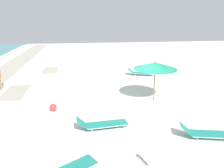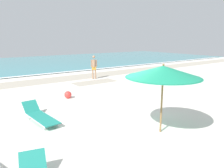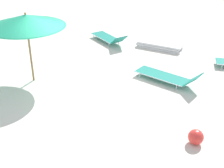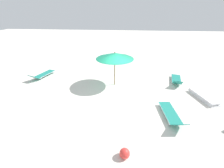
{
  "view_description": "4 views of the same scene",
  "coord_description": "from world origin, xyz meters",
  "px_view_note": "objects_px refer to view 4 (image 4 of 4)",
  "views": [
    {
      "loc": [
        -10.75,
        2.54,
        4.62
      ],
      "look_at": [
        0.63,
        0.94,
        1.07
      ],
      "focal_mm": 35.0,
      "sensor_mm": 36.0,
      "label": 1
    },
    {
      "loc": [
        -4.59,
        -6.07,
        3.08
      ],
      "look_at": [
        0.66,
        1.29,
        1.14
      ],
      "focal_mm": 35.0,
      "sensor_mm": 36.0,
      "label": 2
    },
    {
      "loc": [
        5.5,
        6.74,
        4.71
      ],
      "look_at": [
        0.31,
        1.77,
        0.92
      ],
      "focal_mm": 50.0,
      "sensor_mm": 36.0,
      "label": 3
    },
    {
      "loc": [
        -0.02,
        7.65,
        4.68
      ],
      "look_at": [
        0.62,
        0.7,
        1.14
      ],
      "focal_mm": 24.0,
      "sensor_mm": 36.0,
      "label": 4
    }
  ],
  "objects_px": {
    "sun_lounger_beside_umbrella": "(172,115)",
    "sun_lounger_near_water_left": "(177,80)",
    "sun_lounger_near_water_right": "(43,74)",
    "lounger_stack": "(203,96)",
    "beach_ball": "(125,153)",
    "beach_umbrella": "(115,56)"
  },
  "relations": [
    {
      "from": "lounger_stack",
      "to": "sun_lounger_near_water_left",
      "type": "distance_m",
      "value": 2.23
    },
    {
      "from": "lounger_stack",
      "to": "beach_ball",
      "type": "relative_size",
      "value": 5.38
    },
    {
      "from": "sun_lounger_near_water_right",
      "to": "beach_umbrella",
      "type": "bearing_deg",
      "value": -170.9
    },
    {
      "from": "sun_lounger_beside_umbrella",
      "to": "sun_lounger_near_water_right",
      "type": "bearing_deg",
      "value": -31.08
    },
    {
      "from": "sun_lounger_near_water_left",
      "to": "beach_ball",
      "type": "relative_size",
      "value": 5.7
    },
    {
      "from": "beach_umbrella",
      "to": "lounger_stack",
      "type": "relative_size",
      "value": 1.2
    },
    {
      "from": "sun_lounger_near_water_left",
      "to": "sun_lounger_near_water_right",
      "type": "distance_m",
      "value": 9.84
    },
    {
      "from": "beach_umbrella",
      "to": "beach_ball",
      "type": "height_order",
      "value": "beach_umbrella"
    },
    {
      "from": "sun_lounger_beside_umbrella",
      "to": "sun_lounger_near_water_right",
      "type": "height_order",
      "value": "sun_lounger_beside_umbrella"
    },
    {
      "from": "sun_lounger_near_water_left",
      "to": "beach_umbrella",
      "type": "bearing_deg",
      "value": 22.54
    },
    {
      "from": "beach_umbrella",
      "to": "sun_lounger_near_water_right",
      "type": "xyz_separation_m",
      "value": [
        5.54,
        -0.75,
        -1.81
      ]
    },
    {
      "from": "sun_lounger_beside_umbrella",
      "to": "beach_ball",
      "type": "relative_size",
      "value": 6.02
    },
    {
      "from": "sun_lounger_beside_umbrella",
      "to": "sun_lounger_near_water_left",
      "type": "xyz_separation_m",
      "value": [
        -1.36,
        -4.0,
        0.0
      ]
    },
    {
      "from": "beach_ball",
      "to": "sun_lounger_beside_umbrella",
      "type": "bearing_deg",
      "value": -133.37
    },
    {
      "from": "beach_umbrella",
      "to": "sun_lounger_near_water_left",
      "type": "bearing_deg",
      "value": -170.56
    },
    {
      "from": "sun_lounger_near_water_right",
      "to": "beach_ball",
      "type": "height_order",
      "value": "sun_lounger_near_water_right"
    },
    {
      "from": "lounger_stack",
      "to": "beach_umbrella",
      "type": "bearing_deg",
      "value": -30.26
    },
    {
      "from": "sun_lounger_near_water_left",
      "to": "sun_lounger_near_water_right",
      "type": "height_order",
      "value": "sun_lounger_near_water_left"
    },
    {
      "from": "beach_umbrella",
      "to": "lounger_stack",
      "type": "bearing_deg",
      "value": 166.26
    },
    {
      "from": "sun_lounger_beside_umbrella",
      "to": "sun_lounger_near_water_right",
      "type": "relative_size",
      "value": 1.02
    },
    {
      "from": "sun_lounger_beside_umbrella",
      "to": "sun_lounger_near_water_right",
      "type": "xyz_separation_m",
      "value": [
        8.48,
        -4.04,
        -0.0
      ]
    },
    {
      "from": "sun_lounger_near_water_left",
      "to": "lounger_stack",
      "type": "bearing_deg",
      "value": 128.77
    }
  ]
}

